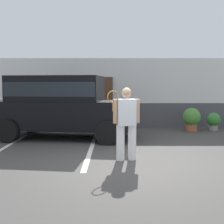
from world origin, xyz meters
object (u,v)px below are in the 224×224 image
parked_suv (62,104)px  potted_plant_secondary (213,121)px  potted_plant_by_porch (191,118)px  tennis_player_man (126,123)px

parked_suv → potted_plant_secondary: parked_suv is taller
potted_plant_secondary → parked_suv: bearing=-164.0°
parked_suv → potted_plant_secondary: (5.61, 1.61, -0.76)m
potted_plant_by_porch → potted_plant_secondary: bearing=8.9°
parked_suv → tennis_player_man: bearing=-48.3°
parked_suv → potted_plant_by_porch: parked_suv is taller
tennis_player_man → potted_plant_by_porch: 5.11m
tennis_player_man → potted_plant_secondary: tennis_player_man is taller
parked_suv → potted_plant_by_porch: bearing=23.9°
tennis_player_man → potted_plant_by_porch: tennis_player_man is taller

